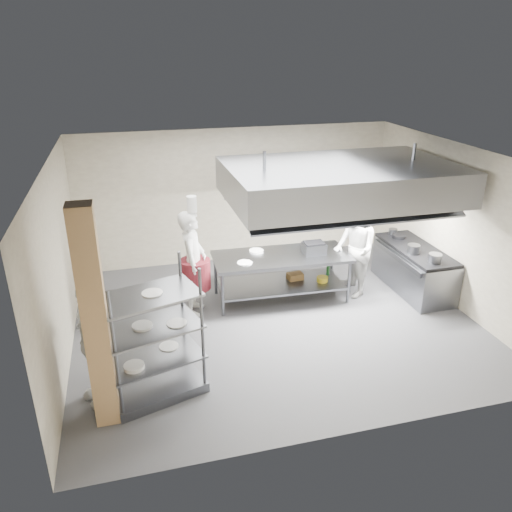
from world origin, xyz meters
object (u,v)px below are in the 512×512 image
object	(u,v)px
island	(281,277)
stockpot	(414,249)
chef_head	(193,263)
pass_rack	(152,334)
cooking_range	(413,270)
chef_plating	(94,343)
griddle	(314,248)
chef_line	(354,249)

from	to	relation	value
island	stockpot	distance (m)	2.62
chef_head	pass_rack	bearing A→B (deg)	173.57
cooking_range	island	bearing A→B (deg)	173.48
island	cooking_range	world-z (taller)	island
chef_head	chef_plating	xyz separation A→B (m)	(-1.66, -2.14, -0.08)
chef_plating	griddle	bearing A→B (deg)	94.58
pass_rack	chef_plating	size ratio (longest dim) A/B	1.08
island	chef_head	size ratio (longest dim) A/B	1.32
cooking_range	chef_plating	world-z (taller)	chef_plating
chef_line	chef_plating	xyz separation A→B (m)	(-4.80, -2.06, -0.06)
island	chef_plating	bearing A→B (deg)	-143.87
chef_plating	stockpot	size ratio (longest dim) A/B	7.55
pass_rack	island	bearing A→B (deg)	25.38
pass_rack	griddle	distance (m)	3.95
chef_line	stockpot	bearing A→B (deg)	76.75
pass_rack	chef_plating	bearing A→B (deg)	156.52
chef_line	island	bearing A→B (deg)	-93.40
chef_head	chef_line	xyz separation A→B (m)	(3.14, -0.08, -0.02)
island	griddle	world-z (taller)	griddle
chef_head	chef_plating	bearing A→B (deg)	157.45
island	cooking_range	size ratio (longest dim) A/B	1.30
island	chef_plating	xyz separation A→B (m)	(-3.37, -2.25, 0.45)
cooking_range	chef_line	world-z (taller)	chef_line
pass_rack	chef_line	size ratio (longest dim) A/B	1.01
chef_head	cooking_range	bearing A→B (deg)	-77.53
pass_rack	griddle	world-z (taller)	pass_rack
chef_plating	stockpot	xyz separation A→B (m)	(5.88, 1.73, 0.08)
stockpot	island	bearing A→B (deg)	168.39
chef_line	stockpot	distance (m)	1.14
island	stockpot	bearing A→B (deg)	-9.17
griddle	stockpot	size ratio (longest dim) A/B	1.75
island	chef_line	distance (m)	1.53
chef_line	griddle	bearing A→B (deg)	-94.59
chef_line	cooking_range	bearing A→B (deg)	88.17
chef_head	stockpot	distance (m)	4.24
pass_rack	chef_line	world-z (taller)	pass_rack
cooking_range	stockpot	bearing A→B (deg)	-133.72
island	chef_head	distance (m)	1.79
island	stockpot	size ratio (longest dim) A/B	10.85
pass_rack	griddle	xyz separation A→B (m)	(3.23, 2.27, 0.04)
island	cooking_range	distance (m)	2.73
chef_head	island	bearing A→B (deg)	-71.46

